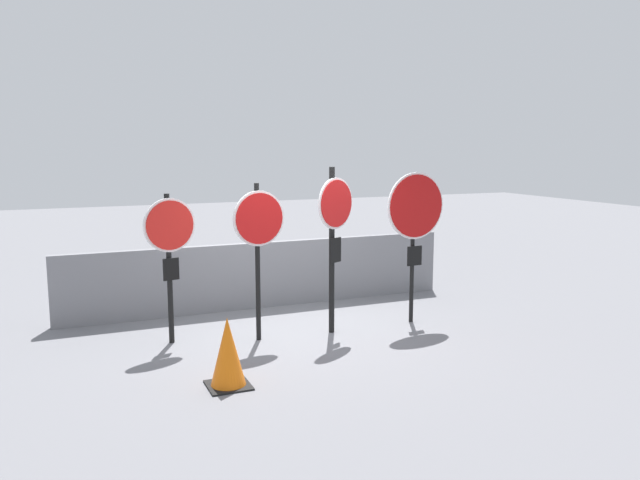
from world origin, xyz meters
TOP-DOWN VIEW (x-y plane):
  - ground_plane at (0.00, 0.00)m, footprint 40.00×40.00m
  - fence_back at (0.00, 1.41)m, footprint 6.34×0.12m
  - stop_sign_0 at (-1.68, 0.07)m, footprint 0.68×0.19m
  - stop_sign_1 at (-0.58, -0.26)m, footprint 0.72×0.17m
  - stop_sign_2 at (0.47, -0.33)m, footprint 0.63×0.34m
  - stop_sign_3 at (1.74, -0.32)m, footprint 0.96×0.15m
  - traffic_cone_0 at (-1.39, -1.66)m, footprint 0.46×0.46m

SIDE VIEW (x-z plane):
  - ground_plane at x=0.00m, z-range 0.00..0.00m
  - traffic_cone_0 at x=-1.39m, z-range 0.00..0.76m
  - fence_back at x=0.00m, z-range 0.00..1.05m
  - stop_sign_0 at x=-1.68m, z-range 0.39..2.36m
  - stop_sign_1 at x=-0.58m, z-range 0.43..2.53m
  - stop_sign_2 at x=0.47m, z-range 0.38..2.67m
  - stop_sign_3 at x=1.74m, z-range 0.49..2.70m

